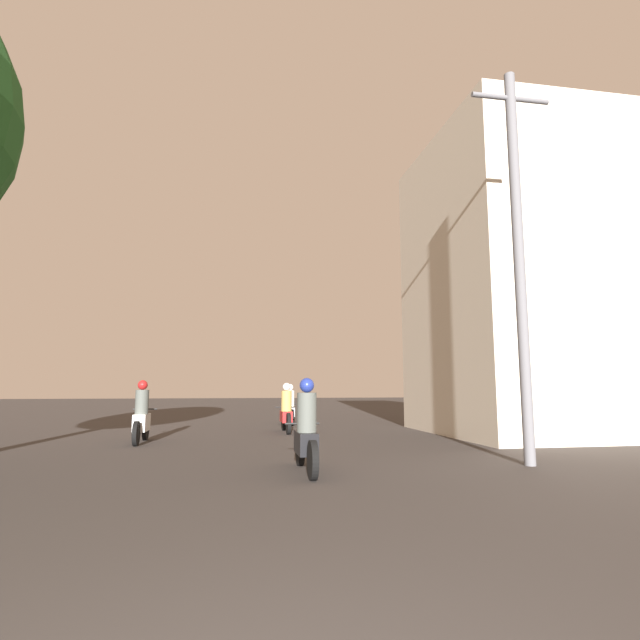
% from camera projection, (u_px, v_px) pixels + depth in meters
% --- Properties ---
extents(motorcycle_black, '(0.60, 2.00, 1.53)m').
position_uv_depth(motorcycle_black, '(306.00, 434.00, 8.16)').
color(motorcycle_black, black).
rests_on(motorcycle_black, ground_plane).
extents(motorcycle_white, '(0.60, 1.90, 1.54)m').
position_uv_depth(motorcycle_white, '(142.00, 418.00, 12.36)').
color(motorcycle_white, black).
rests_on(motorcycle_white, ground_plane).
extents(motorcycle_red, '(0.60, 1.99, 1.50)m').
position_uv_depth(motorcycle_red, '(286.00, 413.00, 15.21)').
color(motorcycle_red, black).
rests_on(motorcycle_red, ground_plane).
extents(motorcycle_silver, '(0.60, 2.04, 1.48)m').
position_uv_depth(motorcycle_silver, '(290.00, 408.00, 18.48)').
color(motorcycle_silver, black).
rests_on(motorcycle_silver, ground_plane).
extents(building_right_near, '(4.96, 6.26, 8.96)m').
position_uv_depth(building_right_near, '(513.00, 284.00, 15.22)').
color(building_right_near, beige).
rests_on(building_right_near, ground_plane).
extents(utility_pole_near, '(1.60, 0.20, 7.45)m').
position_uv_depth(utility_pole_near, '(519.00, 251.00, 9.30)').
color(utility_pole_near, slate).
rests_on(utility_pole_near, ground_plane).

